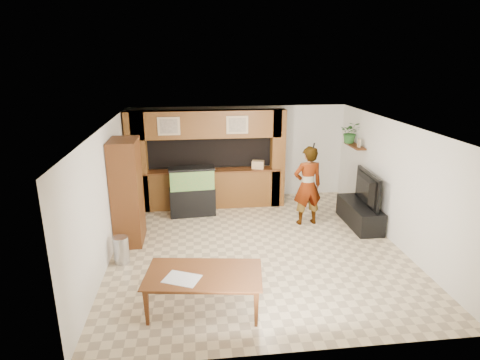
{
  "coord_description": "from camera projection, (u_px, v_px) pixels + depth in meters",
  "views": [
    {
      "loc": [
        -1.26,
        -7.7,
        3.91
      ],
      "look_at": [
        -0.28,
        0.6,
        1.31
      ],
      "focal_mm": 30.0,
      "sensor_mm": 36.0,
      "label": 1
    }
  ],
  "objects": [
    {
      "name": "aquarium",
      "position": [
        192.0,
        192.0,
        10.12
      ],
      "size": [
        1.14,
        0.43,
        1.26
      ],
      "rotation": [
        0.0,
        0.0,
        0.08
      ],
      "color": "black",
      "rests_on": "floor"
    },
    {
      "name": "partition",
      "position": [
        206.0,
        158.0,
        10.61
      ],
      "size": [
        4.2,
        0.99,
        2.6
      ],
      "color": "brown",
      "rests_on": "floor"
    },
    {
      "name": "tv_stand",
      "position": [
        359.0,
        214.0,
        9.63
      ],
      "size": [
        0.58,
        1.59,
        0.53
      ],
      "primitive_type": "cube",
      "color": "black",
      "rests_on": "floor"
    },
    {
      "name": "wall_shelf",
      "position": [
        355.0,
        146.0,
        10.27
      ],
      "size": [
        0.25,
        0.9,
        0.04
      ],
      "primitive_type": "cube",
      "color": "brown",
      "rests_on": "wall_right"
    },
    {
      "name": "wall_right",
      "position": [
        395.0,
        184.0,
        8.56
      ],
      "size": [
        0.0,
        6.5,
        6.5
      ],
      "primitive_type": "plane",
      "rotation": [
        1.57,
        0.0,
        -1.57
      ],
      "color": "white",
      "rests_on": "floor"
    },
    {
      "name": "ceiling",
      "position": [
        258.0,
        126.0,
        7.83
      ],
      "size": [
        6.5,
        6.5,
        0.0
      ],
      "primitive_type": "plane",
      "color": "white",
      "rests_on": "wall_back"
    },
    {
      "name": "wall_clock",
      "position": [
        114.0,
        153.0,
        8.66
      ],
      "size": [
        0.05,
        0.25,
        0.25
      ],
      "color": "black",
      "rests_on": "wall_left"
    },
    {
      "name": "potted_plant",
      "position": [
        351.0,
        132.0,
        10.43
      ],
      "size": [
        0.63,
        0.6,
        0.56
      ],
      "primitive_type": "imported",
      "rotation": [
        0.0,
        0.0,
        -0.39
      ],
      "color": "#2A6127",
      "rests_on": "wall_shelf"
    },
    {
      "name": "dining_table",
      "position": [
        204.0,
        293.0,
        6.35
      ],
      "size": [
        1.95,
        1.26,
        0.64
      ],
      "primitive_type": "imported",
      "rotation": [
        0.0,
        0.0,
        -0.14
      ],
      "color": "brown",
      "rests_on": "floor"
    },
    {
      "name": "television",
      "position": [
        362.0,
        188.0,
        9.44
      ],
      "size": [
        0.25,
        1.36,
        0.78
      ],
      "primitive_type": "imported",
      "rotation": [
        0.0,
        0.0,
        1.52
      ],
      "color": "black",
      "rests_on": "tv_stand"
    },
    {
      "name": "counter_box",
      "position": [
        258.0,
        165.0,
        10.64
      ],
      "size": [
        0.36,
        0.29,
        0.21
      ],
      "primitive_type": "cube",
      "rotation": [
        0.0,
        0.0,
        -0.29
      ],
      "color": "tan",
      "rests_on": "partition"
    },
    {
      "name": "wall_back",
      "position": [
        239.0,
        152.0,
        11.3
      ],
      "size": [
        6.0,
        0.0,
        6.0
      ],
      "primitive_type": "plane",
      "rotation": [
        1.57,
        0.0,
        0.0
      ],
      "color": "white",
      "rests_on": "floor"
    },
    {
      "name": "pantry_cabinet",
      "position": [
        127.0,
        192.0,
        8.53
      ],
      "size": [
        0.57,
        0.93,
        2.27
      ],
      "primitive_type": "cube",
      "color": "brown",
      "rests_on": "floor"
    },
    {
      "name": "newspaper_a",
      "position": [
        182.0,
        279.0,
        6.13
      ],
      "size": [
        0.64,
        0.57,
        0.01
      ],
      "primitive_type": "cube",
      "rotation": [
        0.0,
        0.0,
        -0.43
      ],
      "color": "silver",
      "rests_on": "dining_table"
    },
    {
      "name": "wall_left",
      "position": [
        106.0,
        194.0,
        7.88
      ],
      "size": [
        0.0,
        6.5,
        6.5
      ],
      "primitive_type": "plane",
      "rotation": [
        1.57,
        0.0,
        1.57
      ],
      "color": "white",
      "rests_on": "floor"
    },
    {
      "name": "photo_frame",
      "position": [
        359.0,
        143.0,
        10.0
      ],
      "size": [
        0.05,
        0.16,
        0.21
      ],
      "primitive_type": "cube",
      "rotation": [
        0.0,
        0.0,
        -0.09
      ],
      "color": "tan",
      "rests_on": "wall_shelf"
    },
    {
      "name": "microphone",
      "position": [
        314.0,
        146.0,
        9.06
      ],
      "size": [
        0.03,
        0.09,
        0.15
      ],
      "primitive_type": "cylinder",
      "rotation": [
        0.44,
        0.0,
        0.0
      ],
      "color": "black",
      "rests_on": "person"
    },
    {
      "name": "trash_can",
      "position": [
        121.0,
        250.0,
        7.84
      ],
      "size": [
        0.3,
        0.3,
        0.55
      ],
      "primitive_type": "cylinder",
      "color": "#B2B2B7",
      "rests_on": "floor"
    },
    {
      "name": "floor",
      "position": [
        256.0,
        246.0,
        8.61
      ],
      "size": [
        6.5,
        6.5,
        0.0
      ],
      "primitive_type": "plane",
      "color": "beige",
      "rests_on": "ground"
    },
    {
      "name": "person",
      "position": [
        307.0,
        186.0,
        9.5
      ],
      "size": [
        0.74,
        0.53,
        1.92
      ],
      "primitive_type": "imported",
      "rotation": [
        0.0,
        0.0,
        3.24
      ],
      "color": "#9B8755",
      "rests_on": "floor"
    }
  ]
}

